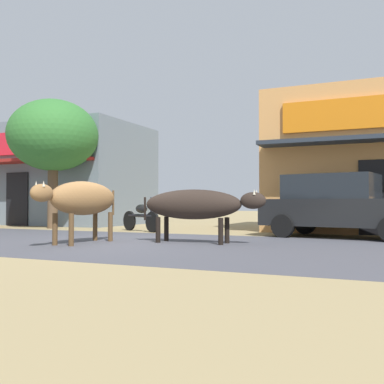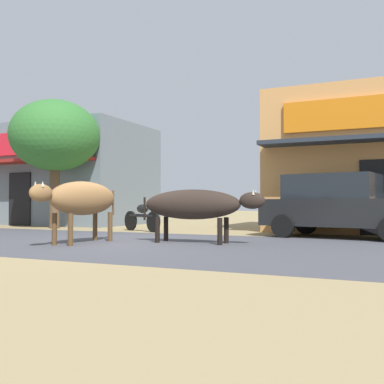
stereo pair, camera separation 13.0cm
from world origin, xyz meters
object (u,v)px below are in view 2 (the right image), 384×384
(parked_motorcycle, at_px, (142,216))
(cow_far_dark, at_px, (195,205))
(cow_near_brown, at_px, (82,199))
(roadside_tree, at_px, (55,136))
(parked_hatchback_car, at_px, (340,205))

(parked_motorcycle, height_order, cow_far_dark, cow_far_dark)
(cow_near_brown, xyz_separation_m, cow_far_dark, (2.26, 1.09, -0.13))
(roadside_tree, distance_m, parked_hatchback_car, 9.96)
(roadside_tree, distance_m, parked_motorcycle, 4.61)
(parked_hatchback_car, relative_size, parked_motorcycle, 2.43)
(roadside_tree, relative_size, parked_hatchback_car, 1.06)
(parked_hatchback_car, distance_m, cow_near_brown, 6.50)
(cow_far_dark, bearing_deg, parked_hatchback_car, 47.21)
(parked_motorcycle, xyz_separation_m, cow_far_dark, (3.21, -3.10, 0.38))
(parked_motorcycle, height_order, cow_near_brown, cow_near_brown)
(parked_motorcycle, xyz_separation_m, cow_near_brown, (0.94, -4.19, 0.51))
(parked_hatchback_car, height_order, cow_far_dark, parked_hatchback_car)
(roadside_tree, relative_size, parked_motorcycle, 2.57)
(roadside_tree, distance_m, cow_near_brown, 6.74)
(parked_hatchback_car, bearing_deg, cow_far_dark, -132.79)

